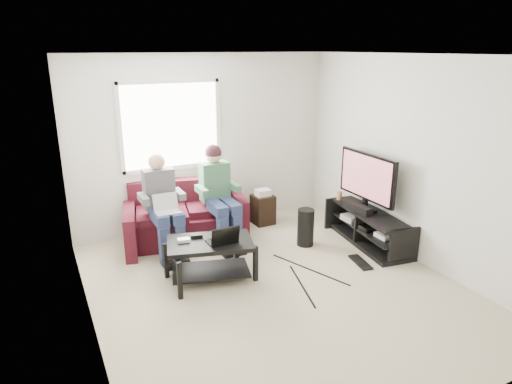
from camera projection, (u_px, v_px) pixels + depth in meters
floor at (275, 287)px, 5.31m from camera, size 4.50×4.50×0.00m
ceiling at (279, 55)px, 4.52m from camera, size 4.50×4.50×0.00m
wall_back at (204, 143)px, 6.83m from camera, size 4.50×0.00×4.50m
wall_front at (442, 266)px, 2.99m from camera, size 4.50×0.00×4.50m
wall_left at (81, 208)px, 4.07m from camera, size 0.00×4.50×4.50m
wall_right at (415, 161)px, 5.76m from camera, size 0.00×4.50×4.50m
window at (171, 126)px, 6.51m from camera, size 1.48×0.04×1.28m
sofa at (186, 219)px, 6.56m from camera, size 1.94×1.12×0.83m
person_left at (163, 201)px, 6.01m from camera, size 0.40×0.70×1.34m
person_right at (218, 188)px, 6.34m from camera, size 0.40×0.71×1.39m
laptop_silver at (167, 208)px, 5.82m from camera, size 0.37×0.30×0.24m
coffee_table at (210, 251)px, 5.40m from camera, size 1.12×0.85×0.50m
laptop_black at (222, 232)px, 5.30m from camera, size 0.40×0.35×0.24m
controller_a at (184, 240)px, 5.33m from camera, size 0.15×0.11×0.04m
controller_b at (197, 236)px, 5.46m from camera, size 0.16×0.12×0.04m
controller_c at (228, 231)px, 5.61m from camera, size 0.16×0.12×0.04m
tv_stand at (368, 229)px, 6.43m from camera, size 0.63×1.51×0.48m
tv at (367, 178)px, 6.30m from camera, size 0.12×1.10×0.81m
soundbar at (358, 207)px, 6.37m from camera, size 0.12×0.50×0.10m
drink_cup at (339, 196)px, 6.85m from camera, size 0.08×0.08×0.12m
console_white at (388, 235)px, 6.07m from camera, size 0.30×0.22×0.06m
console_grey at (355, 217)px, 6.66m from camera, size 0.34×0.26×0.08m
console_black at (371, 226)px, 6.37m from camera, size 0.38×0.30×0.07m
subwoofer at (306, 227)px, 6.38m from camera, size 0.23×0.23×0.53m
keyboard_floor at (360, 262)px, 5.90m from camera, size 0.22×0.45×0.02m
end_table at (263, 208)px, 7.17m from camera, size 0.31×0.31×0.56m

